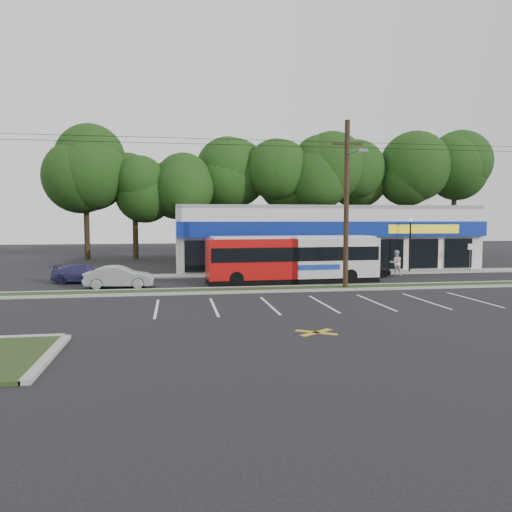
{
  "coord_description": "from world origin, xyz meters",
  "views": [
    {
      "loc": [
        -7.13,
        -27.53,
        4.18
      ],
      "look_at": [
        -1.8,
        5.0,
        1.74
      ],
      "focal_mm": 35.0,
      "sensor_mm": 36.0,
      "label": 1
    }
  ],
  "objects_px": {
    "car_silver": "(119,277)",
    "pedestrian_a": "(345,262)",
    "sign_post": "(470,252)",
    "metrobus": "(293,258)",
    "lamp_post": "(410,239)",
    "car_blue": "(84,274)",
    "pedestrian_b": "(396,263)",
    "car_dark": "(363,268)",
    "utility_pole": "(344,198)"
  },
  "relations": [
    {
      "from": "car_silver",
      "to": "pedestrian_a",
      "type": "relative_size",
      "value": 2.18
    },
    {
      "from": "pedestrian_a",
      "to": "car_dark",
      "type": "bearing_deg",
      "value": 103.01
    },
    {
      "from": "sign_post",
      "to": "pedestrian_b",
      "type": "distance_m",
      "value": 7.21
    },
    {
      "from": "utility_pole",
      "to": "car_silver",
      "type": "distance_m",
      "value": 14.36
    },
    {
      "from": "lamp_post",
      "to": "car_blue",
      "type": "distance_m",
      "value": 24.21
    },
    {
      "from": "lamp_post",
      "to": "pedestrian_b",
      "type": "relative_size",
      "value": 2.25
    },
    {
      "from": "metrobus",
      "to": "pedestrian_b",
      "type": "distance_m",
      "value": 8.78
    },
    {
      "from": "utility_pole",
      "to": "car_dark",
      "type": "relative_size",
      "value": 12.54
    },
    {
      "from": "lamp_post",
      "to": "car_blue",
      "type": "xyz_separation_m",
      "value": [
        -24.0,
        -2.42,
        -2.07
      ]
    },
    {
      "from": "metrobus",
      "to": "pedestrian_a",
      "type": "xyz_separation_m",
      "value": [
        4.98,
        3.97,
        -0.68
      ]
    },
    {
      "from": "lamp_post",
      "to": "metrobus",
      "type": "relative_size",
      "value": 0.37
    },
    {
      "from": "metrobus",
      "to": "pedestrian_b",
      "type": "xyz_separation_m",
      "value": [
        8.4,
        2.44,
        -0.68
      ]
    },
    {
      "from": "sign_post",
      "to": "pedestrian_a",
      "type": "distance_m",
      "value": 10.44
    },
    {
      "from": "metrobus",
      "to": "car_dark",
      "type": "height_order",
      "value": "metrobus"
    },
    {
      "from": "lamp_post",
      "to": "car_dark",
      "type": "distance_m",
      "value": 5.51
    },
    {
      "from": "lamp_post",
      "to": "car_blue",
      "type": "height_order",
      "value": "lamp_post"
    },
    {
      "from": "utility_pole",
      "to": "car_silver",
      "type": "xyz_separation_m",
      "value": [
        -13.31,
        2.57,
        -4.74
      ]
    },
    {
      "from": "metrobus",
      "to": "car_blue",
      "type": "bearing_deg",
      "value": 169.43
    },
    {
      "from": "car_blue",
      "to": "pedestrian_b",
      "type": "height_order",
      "value": "pedestrian_b"
    },
    {
      "from": "car_dark",
      "to": "car_blue",
      "type": "distance_m",
      "value": 19.33
    },
    {
      "from": "car_silver",
      "to": "pedestrian_a",
      "type": "xyz_separation_m",
      "value": [
        16.05,
        4.97,
        0.27
      ]
    },
    {
      "from": "metrobus",
      "to": "pedestrian_a",
      "type": "distance_m",
      "value": 6.41
    },
    {
      "from": "pedestrian_b",
      "to": "car_dark",
      "type": "bearing_deg",
      "value": 17.33
    },
    {
      "from": "utility_pole",
      "to": "pedestrian_a",
      "type": "bearing_deg",
      "value": 70.03
    },
    {
      "from": "car_silver",
      "to": "pedestrian_a",
      "type": "distance_m",
      "value": 16.8
    },
    {
      "from": "metrobus",
      "to": "pedestrian_a",
      "type": "bearing_deg",
      "value": 35.91
    },
    {
      "from": "car_dark",
      "to": "car_silver",
      "type": "xyz_separation_m",
      "value": [
        -16.8,
        -3.16,
        -0.0
      ]
    },
    {
      "from": "metrobus",
      "to": "pedestrian_b",
      "type": "bearing_deg",
      "value": 13.51
    },
    {
      "from": "sign_post",
      "to": "metrobus",
      "type": "relative_size",
      "value": 0.19
    },
    {
      "from": "sign_post",
      "to": "pedestrian_a",
      "type": "relative_size",
      "value": 1.18
    },
    {
      "from": "sign_post",
      "to": "car_dark",
      "type": "distance_m",
      "value": 9.9
    },
    {
      "from": "sign_post",
      "to": "car_dark",
      "type": "relative_size",
      "value": 0.56
    },
    {
      "from": "car_dark",
      "to": "lamp_post",
      "type": "bearing_deg",
      "value": -68.83
    },
    {
      "from": "car_dark",
      "to": "pedestrian_b",
      "type": "bearing_deg",
      "value": -87.43
    },
    {
      "from": "sign_post",
      "to": "car_dark",
      "type": "height_order",
      "value": "sign_post"
    },
    {
      "from": "metrobus",
      "to": "car_silver",
      "type": "distance_m",
      "value": 11.16
    },
    {
      "from": "sign_post",
      "to": "pedestrian_a",
      "type": "xyz_separation_m",
      "value": [
        -10.43,
        -0.1,
        -0.61
      ]
    },
    {
      "from": "sign_post",
      "to": "lamp_post",
      "type": "bearing_deg",
      "value": 177.42
    },
    {
      "from": "utility_pole",
      "to": "pedestrian_a",
      "type": "height_order",
      "value": "utility_pole"
    },
    {
      "from": "metrobus",
      "to": "utility_pole",
      "type": "bearing_deg",
      "value": -60.66
    },
    {
      "from": "car_blue",
      "to": "pedestrian_b",
      "type": "distance_m",
      "value": 22.01
    },
    {
      "from": "utility_pole",
      "to": "metrobus",
      "type": "xyz_separation_m",
      "value": [
        -2.24,
        3.57,
        -3.79
      ]
    },
    {
      "from": "pedestrian_a",
      "to": "pedestrian_b",
      "type": "height_order",
      "value": "pedestrian_b"
    },
    {
      "from": "car_dark",
      "to": "car_blue",
      "type": "height_order",
      "value": "car_dark"
    },
    {
      "from": "car_silver",
      "to": "car_blue",
      "type": "bearing_deg",
      "value": 43.13
    },
    {
      "from": "utility_pole",
      "to": "sign_post",
      "type": "xyz_separation_m",
      "value": [
        13.17,
        7.65,
        -3.86
      ]
    },
    {
      "from": "lamp_post",
      "to": "pedestrian_a",
      "type": "relative_size",
      "value": 2.26
    },
    {
      "from": "metrobus",
      "to": "car_blue",
      "type": "distance_m",
      "value": 13.76
    },
    {
      "from": "car_blue",
      "to": "metrobus",
      "type": "bearing_deg",
      "value": -88.53
    },
    {
      "from": "car_silver",
      "to": "car_blue",
      "type": "distance_m",
      "value": 3.83
    }
  ]
}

